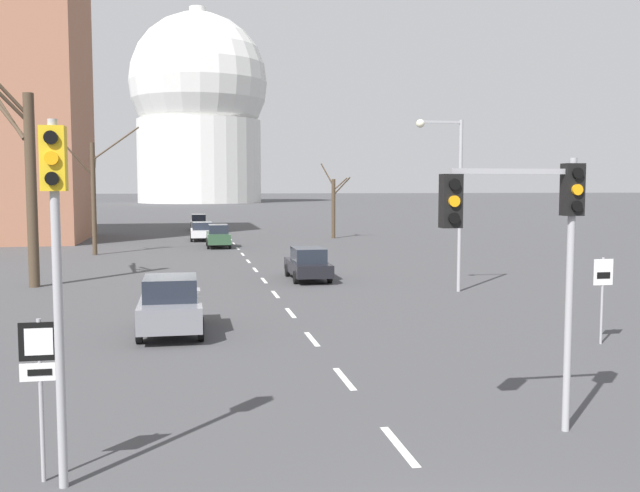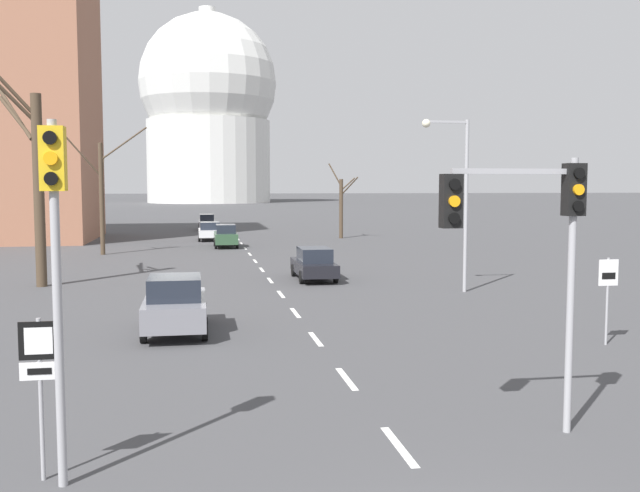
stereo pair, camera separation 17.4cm
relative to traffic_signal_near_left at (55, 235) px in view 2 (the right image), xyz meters
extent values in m
cube|color=silver|center=(5.59, 0.72, -3.88)|extent=(0.16, 2.00, 0.01)
cube|color=silver|center=(5.59, 5.22, -3.88)|extent=(0.16, 2.00, 0.01)
cube|color=silver|center=(5.59, 9.72, -3.88)|extent=(0.16, 2.00, 0.01)
cube|color=silver|center=(5.59, 14.22, -3.88)|extent=(0.16, 2.00, 0.01)
cube|color=silver|center=(5.59, 18.72, -3.88)|extent=(0.16, 2.00, 0.01)
cube|color=silver|center=(5.59, 23.22, -3.88)|extent=(0.16, 2.00, 0.01)
cube|color=silver|center=(5.59, 27.72, -3.88)|extent=(0.16, 2.00, 0.01)
cube|color=silver|center=(5.59, 32.22, -3.88)|extent=(0.16, 2.00, 0.01)
cube|color=silver|center=(5.59, 36.72, -3.88)|extent=(0.16, 2.00, 0.01)
cube|color=silver|center=(5.59, 41.22, -3.88)|extent=(0.16, 2.00, 0.01)
cube|color=silver|center=(5.59, 45.72, -3.88)|extent=(0.16, 2.00, 0.01)
cube|color=silver|center=(5.59, 50.22, -3.88)|extent=(0.16, 2.00, 0.01)
cylinder|color=#9E9EA3|center=(0.00, 0.01, -1.08)|extent=(0.14, 0.14, 5.61)
cube|color=gold|center=(0.00, 0.01, 1.14)|extent=(0.36, 0.28, 0.96)
cylinder|color=black|center=(0.00, -0.16, 1.44)|extent=(0.20, 0.06, 0.20)
cylinder|color=orange|center=(0.00, -0.16, 1.14)|extent=(0.20, 0.06, 0.20)
cylinder|color=black|center=(0.00, -0.16, 0.85)|extent=(0.20, 0.06, 0.20)
cylinder|color=#9E9EA3|center=(8.91, 0.91, -1.32)|extent=(0.14, 0.14, 5.13)
cube|color=black|center=(8.91, 0.91, 0.67)|extent=(0.36, 0.28, 0.96)
cylinder|color=black|center=(8.91, 0.74, 0.97)|extent=(0.20, 0.06, 0.20)
cylinder|color=orange|center=(8.91, 0.74, 0.67)|extent=(0.20, 0.06, 0.20)
cylinder|color=black|center=(8.91, 0.74, 0.37)|extent=(0.20, 0.06, 0.20)
cube|color=#9E9EA3|center=(7.73, 0.91, 1.00)|extent=(2.35, 0.10, 0.10)
cube|color=black|center=(6.56, 0.91, 0.47)|extent=(0.36, 0.28, 0.96)
cylinder|color=black|center=(6.56, 0.74, 0.77)|extent=(0.20, 0.06, 0.20)
cylinder|color=orange|center=(6.56, 0.74, 0.47)|extent=(0.20, 0.06, 0.20)
cylinder|color=black|center=(6.56, 0.74, 0.17)|extent=(0.20, 0.06, 0.20)
cylinder|color=#9E9EA3|center=(-0.34, 0.29, -2.59)|extent=(0.07, 0.07, 2.58)
cube|color=black|center=(-0.34, 0.27, -1.65)|extent=(0.60, 0.03, 0.60)
cube|color=white|center=(-0.34, 0.25, -1.65)|extent=(0.42, 0.01, 0.42)
cube|color=white|center=(-0.34, 0.27, -2.13)|extent=(0.60, 0.03, 0.28)
cube|color=black|center=(-0.34, 0.25, -2.13)|extent=(0.36, 0.01, 0.10)
cylinder|color=#9E9EA3|center=(13.79, 7.52, -2.61)|extent=(0.07, 0.07, 2.55)
cube|color=white|center=(13.79, 7.50, -1.76)|extent=(0.60, 0.03, 0.76)
cube|color=black|center=(13.79, 7.48, -1.86)|extent=(0.42, 0.01, 0.19)
cylinder|color=#9E9EA3|center=(13.57, 18.08, -0.17)|extent=(0.16, 0.16, 7.43)
cube|color=#9E9EA3|center=(12.66, 18.08, 3.44)|extent=(1.83, 0.10, 0.10)
sphere|color=#F2EAC6|center=(11.74, 18.08, 3.36)|extent=(0.36, 0.36, 0.36)
cube|color=black|center=(7.74, 23.17, -3.27)|extent=(1.74, 4.54, 0.60)
cube|color=#1E232D|center=(7.74, 22.94, -2.63)|extent=(1.48, 2.18, 0.68)
cylinder|color=black|center=(6.92, 24.58, -3.57)|extent=(0.18, 0.63, 0.63)
cylinder|color=black|center=(8.56, 24.58, -3.57)|extent=(0.18, 0.63, 0.63)
cylinder|color=black|center=(6.92, 21.76, -3.57)|extent=(0.18, 0.63, 0.63)
cylinder|color=black|center=(8.56, 21.76, -3.57)|extent=(0.18, 0.63, 0.63)
cube|color=silver|center=(3.18, 49.47, -3.24)|extent=(1.89, 4.51, 0.58)
cube|color=#1E232D|center=(3.18, 49.25, -2.64)|extent=(1.61, 2.16, 0.62)
cylinder|color=black|center=(2.28, 50.87, -3.53)|extent=(0.18, 0.72, 0.72)
cylinder|color=black|center=(4.07, 50.87, -3.53)|extent=(0.18, 0.72, 0.72)
cylinder|color=black|center=(2.28, 48.08, -3.53)|extent=(0.18, 0.72, 0.72)
cylinder|color=black|center=(4.07, 48.08, -3.53)|extent=(0.18, 0.72, 0.72)
cube|color=slate|center=(1.39, 11.43, -3.15)|extent=(1.89, 4.35, 0.76)
cube|color=#1E232D|center=(1.39, 11.22, -2.42)|extent=(1.60, 2.09, 0.70)
cylinder|color=black|center=(0.50, 12.78, -3.53)|extent=(0.18, 0.72, 0.72)
cylinder|color=black|center=(2.28, 12.78, -3.53)|extent=(0.18, 0.72, 0.72)
cylinder|color=black|center=(0.50, 10.08, -3.53)|extent=(0.18, 0.72, 0.72)
cylinder|color=black|center=(2.28, 10.08, -3.53)|extent=(0.18, 0.72, 0.72)
cube|color=#2D4C33|center=(4.21, 42.43, -3.17)|extent=(1.65, 4.24, 0.75)
cube|color=#1E232D|center=(4.21, 42.21, -2.48)|extent=(1.40, 2.03, 0.64)
cylinder|color=black|center=(3.44, 43.74, -3.55)|extent=(0.18, 0.67, 0.67)
cylinder|color=black|center=(4.99, 43.74, -3.55)|extent=(0.18, 0.67, 0.67)
cylinder|color=black|center=(3.44, 41.11, -3.55)|extent=(0.18, 0.67, 0.67)
cylinder|color=black|center=(4.99, 41.11, -3.55)|extent=(0.18, 0.67, 0.67)
cube|color=#B7B7BC|center=(3.13, 63.60, -3.25)|extent=(1.65, 4.54, 0.63)
cube|color=#1E232D|center=(3.13, 63.38, -2.58)|extent=(1.40, 2.18, 0.70)
cylinder|color=black|center=(2.35, 65.01, -3.56)|extent=(0.18, 0.65, 0.65)
cylinder|color=black|center=(3.90, 65.01, -3.56)|extent=(0.18, 0.65, 0.65)
cylinder|color=black|center=(2.35, 62.19, -3.56)|extent=(0.18, 0.65, 0.65)
cylinder|color=black|center=(3.90, 62.19, -3.56)|extent=(0.18, 0.65, 0.65)
cylinder|color=#473828|center=(-4.96, 22.94, 0.49)|extent=(0.48, 0.48, 8.75)
cylinder|color=#473828|center=(-6.02, 23.87, 3.83)|extent=(2.04, 2.18, 2.26)
cylinder|color=#473828|center=(-6.16, 22.38, 4.90)|extent=(2.49, 1.39, 2.79)
cylinder|color=#473828|center=(-6.19, 24.28, 4.09)|extent=(2.22, 3.03, 2.75)
cylinder|color=#473828|center=(14.56, 49.89, -1.30)|extent=(0.33, 0.33, 5.17)
cylinder|color=#473828|center=(15.14, 49.77, 0.85)|extent=(1.25, 0.36, 1.18)
cylinder|color=#473828|center=(15.18, 49.16, 0.71)|extent=(1.16, 1.64, 1.56)
cylinder|color=#473828|center=(14.05, 50.15, 1.66)|extent=(1.10, 0.65, 2.03)
cylinder|color=#473828|center=(-4.14, 38.12, -0.16)|extent=(0.30, 0.30, 7.45)
cylinder|color=#473828|center=(-2.65, 38.59, 3.56)|extent=(2.99, 1.19, 2.34)
cylinder|color=#473828|center=(-5.20, 37.86, 2.64)|extent=(2.20, 0.67, 2.66)
cylinder|color=#473828|center=(-4.10, 38.67, 1.70)|extent=(0.17, 1.18, 2.06)
cylinder|color=silver|center=(5.59, 184.10, 7.07)|extent=(32.86, 32.86, 21.91)
sphere|color=silver|center=(5.59, 184.10, 28.06)|extent=(36.51, 36.51, 36.51)
cylinder|color=silver|center=(5.59, 184.10, 44.49)|extent=(4.38, 4.38, 6.39)
camera|label=1|loc=(1.93, -11.14, 0.75)|focal=40.00mm
camera|label=2|loc=(2.10, -11.18, 0.75)|focal=40.00mm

